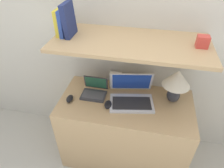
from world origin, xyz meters
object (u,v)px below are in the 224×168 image
(laptop_small, at_px, (94,91))
(shelf_gadget, at_px, (203,42))
(laptop_large, at_px, (131,96))
(second_mouse, at_px, (70,99))
(book_blue, at_px, (64,22))
(computer_mouse, at_px, (108,105))
(book_yellow, at_px, (60,22))
(router_box, at_px, (115,80))
(table_lamp, at_px, (177,81))
(book_navy, at_px, (69,20))

(laptop_small, height_order, shelf_gadget, shelf_gadget)
(laptop_large, bearing_deg, shelf_gadget, 3.85)
(second_mouse, bearing_deg, book_blue, 96.46)
(laptop_large, relative_size, book_blue, 2.12)
(computer_mouse, relative_size, shelf_gadget, 1.24)
(laptop_large, distance_m, book_yellow, 0.85)
(computer_mouse, height_order, book_blue, book_blue)
(second_mouse, relative_size, shelf_gadget, 1.21)
(laptop_large, relative_size, router_box, 2.87)
(table_lamp, xyz_separation_m, router_box, (-0.54, 0.11, -0.14))
(second_mouse, xyz_separation_m, book_navy, (0.02, 0.15, 0.66))
(table_lamp, xyz_separation_m, laptop_large, (-0.36, -0.07, -0.17))
(laptop_small, bearing_deg, laptop_large, -2.11)
(book_yellow, bearing_deg, shelf_gadget, 0.00)
(computer_mouse, relative_size, router_box, 0.70)
(book_yellow, height_order, shelf_gadget, book_yellow)
(computer_mouse, relative_size, book_blue, 0.52)
(router_box, xyz_separation_m, book_navy, (-0.33, -0.15, 0.61))
(laptop_large, height_order, book_blue, book_blue)
(laptop_large, height_order, laptop_small, laptop_large)
(book_navy, bearing_deg, router_box, 23.92)
(laptop_large, bearing_deg, book_navy, 176.56)
(book_navy, bearing_deg, shelf_gadget, 0.00)
(second_mouse, distance_m, book_navy, 0.68)
(laptop_small, relative_size, book_navy, 0.89)
(book_blue, bearing_deg, second_mouse, -83.54)
(laptop_large, relative_size, book_yellow, 2.16)
(laptop_small, bearing_deg, shelf_gadget, 1.29)
(computer_mouse, xyz_separation_m, shelf_gadget, (0.64, 0.15, 0.58))
(table_lamp, xyz_separation_m, computer_mouse, (-0.54, -0.19, -0.20))
(laptop_large, bearing_deg, table_lamp, 10.94)
(computer_mouse, xyz_separation_m, book_yellow, (-0.40, 0.15, 0.64))
(laptop_small, xyz_separation_m, shelf_gadget, (0.80, 0.02, 0.56))
(second_mouse, height_order, book_navy, book_navy)
(laptop_small, relative_size, second_mouse, 2.18)
(laptop_large, distance_m, second_mouse, 0.55)
(table_lamp, bearing_deg, laptop_large, -169.06)
(second_mouse, bearing_deg, router_box, 39.36)
(book_yellow, bearing_deg, book_navy, 0.00)
(table_lamp, height_order, router_box, table_lamp)
(book_yellow, bearing_deg, second_mouse, -70.62)
(router_box, relative_size, book_navy, 0.60)
(table_lamp, xyz_separation_m, book_navy, (-0.87, -0.04, 0.47))
(book_yellow, relative_size, book_navy, 0.79)
(second_mouse, bearing_deg, laptop_small, 33.54)
(laptop_large, distance_m, shelf_gadget, 0.72)
(laptop_large, height_order, second_mouse, laptop_large)
(book_yellow, bearing_deg, computer_mouse, -20.46)
(table_lamp, bearing_deg, book_blue, -177.58)
(book_yellow, bearing_deg, laptop_small, -4.25)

